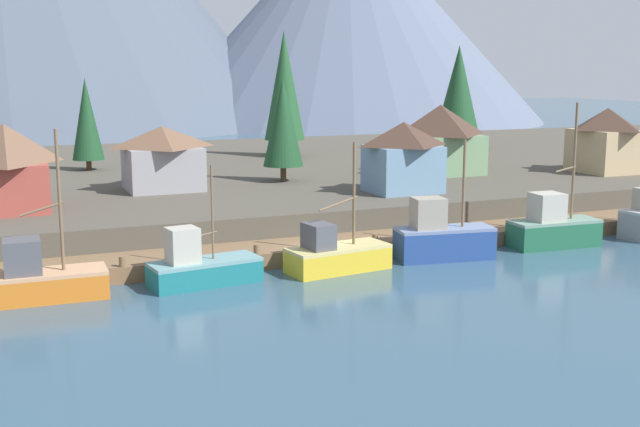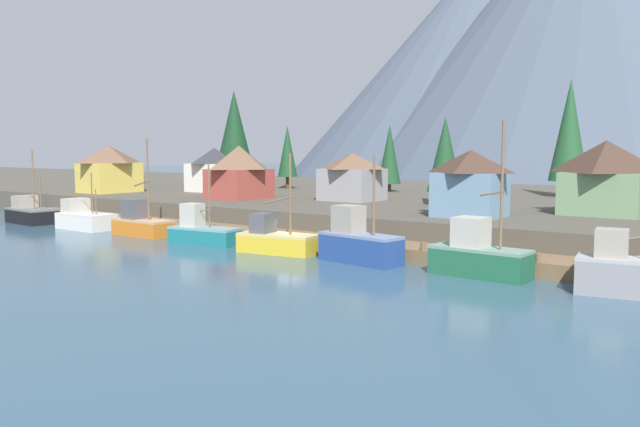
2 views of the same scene
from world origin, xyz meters
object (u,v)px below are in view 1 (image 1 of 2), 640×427
fishing_boat_green (553,227)px  house_red (6,166)px  house_blue (403,156)px  fishing_boat_blue (442,238)px  fishing_boat_orange (41,279)px  fishing_boat_yellow (335,255)px  house_green (440,138)px  conifer_mid_right (458,90)px  house_tan (606,140)px  house_grey (163,157)px  fishing_boat_teal (201,267)px  conifer_back_left (284,86)px  conifer_near_right (87,119)px  conifer_near_left (283,122)px

fishing_boat_green → house_red: fishing_boat_green is taller
house_blue → fishing_boat_blue: bearing=-106.4°
fishing_boat_orange → fishing_boat_yellow: fishing_boat_orange is taller
house_green → conifer_mid_right: (14.77, 20.44, 3.67)m
house_tan → house_grey: house_tan is taller
fishing_boat_teal → house_tan: bearing=11.8°
fishing_boat_teal → conifer_mid_right: (42.46, 40.76, 8.35)m
house_green → house_grey: bearing=-179.6°
house_grey → conifer_back_left: (17.34, 19.14, 5.09)m
house_tan → conifer_back_left: bearing=133.5°
house_green → fishing_boat_yellow: bearing=-133.6°
house_grey → house_green: 25.59m
house_tan → house_red: 52.02m
fishing_boat_green → fishing_boat_yellow: bearing=-175.4°
house_green → conifer_back_left: bearing=113.5°
fishing_boat_green → conifer_near_right: size_ratio=1.13×
house_blue → conifer_mid_right: size_ratio=0.45×
house_tan → conifer_back_left: size_ratio=0.44×
house_blue → house_red: (-28.79, 3.24, 0.22)m
house_tan → conifer_near_left: conifer_near_left is taller
fishing_boat_yellow → house_grey: size_ratio=1.28×
conifer_near_right → conifer_back_left: (21.36, 4.17, 2.86)m
house_green → conifer_near_right: size_ratio=0.77×
fishing_boat_green → house_red: bearing=160.2°
fishing_boat_teal → fishing_boat_green: fishing_boat_green is taller
conifer_near_left → fishing_boat_blue: bearing=-81.3°
fishing_boat_blue → house_green: bearing=68.1°
fishing_boat_green → house_tan: bearing=43.2°
house_grey → conifer_near_left: conifer_near_left is taller
house_red → conifer_near_left: bearing=15.0°
conifer_back_left → house_tan: bearing=-46.5°
fishing_boat_blue → house_red: bearing=158.3°
house_green → conifer_near_left: (-15.11, 0.54, 1.81)m
fishing_boat_orange → conifer_near_right: 35.91m
house_green → fishing_boat_green: bearing=-98.5°
conifer_near_left → fishing_boat_teal: bearing=-121.1°
fishing_boat_yellow → house_blue: 16.62m
fishing_boat_orange → house_blue: (27.70, 11.34, 4.14)m
fishing_boat_teal → house_blue: size_ratio=1.24×
fishing_boat_blue → house_blue: size_ratio=1.39×
conifer_back_left → conifer_mid_right: bearing=3.7°
fishing_boat_teal → conifer_near_left: (12.57, 20.86, 6.49)m
house_grey → conifer_mid_right: (40.35, 20.63, 4.31)m
fishing_boat_teal → conifer_near_right: 35.71m
fishing_boat_green → house_grey: fishing_boat_green is taller
fishing_boat_green → conifer_back_left: (-5.24, 38.97, 8.83)m
house_green → conifer_mid_right: bearing=54.1°
conifer_near_right → fishing_boat_green: bearing=-52.6°
fishing_boat_blue → conifer_near_left: bearing=107.4°
house_grey → house_green: (25.58, 0.20, 0.63)m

